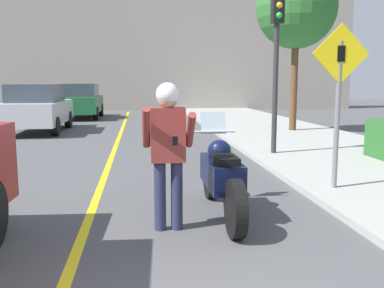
{
  "coord_description": "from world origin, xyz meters",
  "views": [
    {
      "loc": [
        0.08,
        -1.83,
        1.75
      ],
      "look_at": [
        0.76,
        3.78,
        0.93
      ],
      "focal_mm": 40.0,
      "sensor_mm": 36.0,
      "label": 1
    }
  ],
  "objects_px": {
    "person_biker": "(168,141)",
    "crossing_sign": "(339,91)",
    "motorcycle": "(221,176)",
    "traffic_light": "(277,40)",
    "parked_car_silver": "(37,108)",
    "street_tree": "(296,9)",
    "parked_car_green": "(81,101)"
  },
  "relations": [
    {
      "from": "person_biker",
      "to": "parked_car_green",
      "type": "height_order",
      "value": "person_biker"
    },
    {
      "from": "motorcycle",
      "to": "crossing_sign",
      "type": "bearing_deg",
      "value": 22.99
    },
    {
      "from": "motorcycle",
      "to": "traffic_light",
      "type": "height_order",
      "value": "traffic_light"
    },
    {
      "from": "crossing_sign",
      "to": "street_tree",
      "type": "xyz_separation_m",
      "value": [
        2.24,
        8.01,
        2.57
      ]
    },
    {
      "from": "crossing_sign",
      "to": "parked_car_green",
      "type": "height_order",
      "value": "crossing_sign"
    },
    {
      "from": "person_biker",
      "to": "crossing_sign",
      "type": "bearing_deg",
      "value": 26.34
    },
    {
      "from": "motorcycle",
      "to": "street_tree",
      "type": "xyz_separation_m",
      "value": [
        4.22,
        8.85,
        3.67
      ]
    },
    {
      "from": "crossing_sign",
      "to": "traffic_light",
      "type": "distance_m",
      "value": 3.52
    },
    {
      "from": "traffic_light",
      "to": "street_tree",
      "type": "height_order",
      "value": "street_tree"
    },
    {
      "from": "person_biker",
      "to": "street_tree",
      "type": "distance_m",
      "value": 11.03
    },
    {
      "from": "traffic_light",
      "to": "parked_car_silver",
      "type": "distance_m",
      "value": 9.19
    },
    {
      "from": "crossing_sign",
      "to": "parked_car_silver",
      "type": "bearing_deg",
      "value": 125.24
    },
    {
      "from": "motorcycle",
      "to": "parked_car_green",
      "type": "bearing_deg",
      "value": 103.73
    },
    {
      "from": "motorcycle",
      "to": "person_biker",
      "type": "relative_size",
      "value": 1.36
    },
    {
      "from": "crossing_sign",
      "to": "traffic_light",
      "type": "height_order",
      "value": "traffic_light"
    },
    {
      "from": "motorcycle",
      "to": "person_biker",
      "type": "bearing_deg",
      "value": -145.54
    },
    {
      "from": "parked_car_silver",
      "to": "parked_car_green",
      "type": "xyz_separation_m",
      "value": [
        0.73,
        5.79,
        0.0
      ]
    },
    {
      "from": "street_tree",
      "to": "crossing_sign",
      "type": "bearing_deg",
      "value": -105.63
    },
    {
      "from": "person_biker",
      "to": "motorcycle",
      "type": "bearing_deg",
      "value": 34.46
    },
    {
      "from": "motorcycle",
      "to": "crossing_sign",
      "type": "relative_size",
      "value": 0.94
    },
    {
      "from": "motorcycle",
      "to": "parked_car_silver",
      "type": "height_order",
      "value": "parked_car_silver"
    },
    {
      "from": "parked_car_silver",
      "to": "parked_car_green",
      "type": "bearing_deg",
      "value": 82.82
    },
    {
      "from": "crossing_sign",
      "to": "motorcycle",
      "type": "bearing_deg",
      "value": -157.01
    },
    {
      "from": "parked_car_silver",
      "to": "parked_car_green",
      "type": "relative_size",
      "value": 1.0
    },
    {
      "from": "street_tree",
      "to": "parked_car_green",
      "type": "relative_size",
      "value": 1.3
    },
    {
      "from": "person_biker",
      "to": "crossing_sign",
      "type": "height_order",
      "value": "crossing_sign"
    },
    {
      "from": "crossing_sign",
      "to": "parked_car_silver",
      "type": "xyz_separation_m",
      "value": [
        -6.62,
        9.36,
        -0.77
      ]
    },
    {
      "from": "crossing_sign",
      "to": "traffic_light",
      "type": "xyz_separation_m",
      "value": [
        0.08,
        3.35,
        1.07
      ]
    },
    {
      "from": "parked_car_green",
      "to": "crossing_sign",
      "type": "bearing_deg",
      "value": -68.78
    },
    {
      "from": "motorcycle",
      "to": "street_tree",
      "type": "distance_m",
      "value": 10.47
    },
    {
      "from": "person_biker",
      "to": "street_tree",
      "type": "height_order",
      "value": "street_tree"
    },
    {
      "from": "traffic_light",
      "to": "person_biker",
      "type": "bearing_deg",
      "value": -120.76
    }
  ]
}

